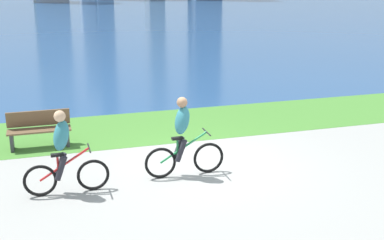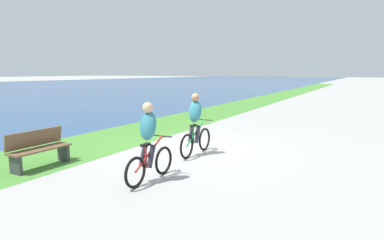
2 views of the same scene
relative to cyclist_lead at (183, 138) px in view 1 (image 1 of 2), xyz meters
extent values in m
plane|color=#9E9E99|center=(0.47, 0.42, -0.84)|extent=(300.00, 300.00, 0.00)
cube|color=#478433|center=(0.47, 3.59, -0.84)|extent=(120.00, 3.08, 0.01)
cube|color=navy|center=(0.47, 39.21, -0.84)|extent=(300.00, 68.16, 0.00)
torus|color=black|center=(0.56, 0.00, -0.51)|extent=(0.67, 0.06, 0.67)
torus|color=black|center=(-0.49, 0.00, -0.51)|extent=(0.67, 0.06, 0.67)
cylinder|color=#268C4C|center=(0.01, 0.00, -0.22)|extent=(1.02, 0.04, 0.62)
cylinder|color=#268C4C|center=(-0.12, 0.00, -0.27)|extent=(0.04, 0.04, 0.49)
cube|color=black|center=(-0.12, 0.00, 0.00)|extent=(0.24, 0.10, 0.05)
cylinder|color=black|center=(0.51, 0.00, 0.08)|extent=(0.03, 0.52, 0.03)
ellipsoid|color=teal|center=(-0.02, 0.00, 0.38)|extent=(0.40, 0.36, 0.65)
sphere|color=#A57A59|center=(-0.02, 0.00, 0.76)|extent=(0.22, 0.22, 0.22)
cylinder|color=#26262D|center=(-0.07, 0.10, -0.24)|extent=(0.27, 0.11, 0.49)
cylinder|color=#26262D|center=(-0.07, -0.10, -0.24)|extent=(0.27, 0.11, 0.49)
torus|color=black|center=(-1.90, -0.21, -0.52)|extent=(0.64, 0.06, 0.64)
torus|color=black|center=(-2.90, -0.21, -0.52)|extent=(0.64, 0.06, 0.64)
cylinder|color=red|center=(-2.42, -0.21, -0.24)|extent=(0.98, 0.04, 0.61)
cylinder|color=red|center=(-2.55, -0.21, -0.29)|extent=(0.04, 0.04, 0.47)
cube|color=black|center=(-2.55, -0.21, -0.04)|extent=(0.24, 0.10, 0.05)
cylinder|color=black|center=(-1.95, -0.21, 0.04)|extent=(0.03, 0.52, 0.03)
ellipsoid|color=teal|center=(-2.45, -0.21, 0.34)|extent=(0.40, 0.36, 0.65)
sphere|color=#D8AD84|center=(-2.45, -0.21, 0.72)|extent=(0.22, 0.22, 0.22)
cylinder|color=#26262D|center=(-2.50, -0.11, -0.28)|extent=(0.27, 0.11, 0.49)
cylinder|color=#26262D|center=(-2.50, -0.31, -0.28)|extent=(0.27, 0.11, 0.49)
cube|color=brown|center=(-2.87, 2.68, -0.39)|extent=(1.50, 0.45, 0.04)
cube|color=brown|center=(-2.87, 2.88, -0.14)|extent=(1.50, 0.11, 0.40)
cube|color=#38383D|center=(-2.22, 2.68, -0.62)|extent=(0.08, 0.37, 0.45)
cube|color=#38383D|center=(-3.52, 2.68, -0.62)|extent=(0.08, 0.37, 0.45)
camera|label=1|loc=(-2.72, -9.69, 3.37)|focal=47.88mm
camera|label=2|loc=(-7.78, -4.18, 1.44)|focal=30.40mm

